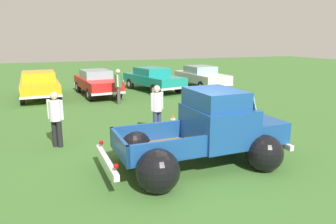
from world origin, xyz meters
TOP-DOWN VIEW (x-y plane):
  - ground_plane at (0.00, 0.00)m, footprint 80.00×80.00m
  - vintage_pickup_truck at (0.39, 0.00)m, footprint 4.64×2.81m
  - show_car_0 at (-3.62, 11.49)m, footprint 2.05×4.74m
  - show_car_1 at (-0.57, 11.21)m, footprint 2.15×4.80m
  - show_car_2 at (2.91, 11.46)m, footprint 2.83×4.96m
  - show_car_3 at (6.24, 11.39)m, footprint 2.07×4.54m
  - spectator_0 at (-0.00, 8.29)m, footprint 0.44×0.53m
  - spectator_1 at (-3.16, 2.78)m, footprint 0.48×0.48m
  - spectator_2 at (0.01, 2.80)m, footprint 0.53×0.44m
  - lane_cone_0 at (0.65, 2.96)m, footprint 0.36×0.36m

SIDE VIEW (x-z plane):
  - ground_plane at x=0.00m, z-range 0.00..0.00m
  - lane_cone_0 at x=0.65m, z-range 0.00..0.63m
  - vintage_pickup_truck at x=0.39m, z-range -0.22..1.74m
  - show_car_1 at x=-0.57m, z-range 0.07..1.50m
  - show_car_3 at x=6.24m, z-range 0.07..1.50m
  - show_car_2 at x=2.91m, z-range 0.07..1.50m
  - show_car_0 at x=-3.62m, z-range 0.07..1.50m
  - spectator_1 at x=-3.16m, z-range 0.11..1.78m
  - spectator_2 at x=0.01m, z-range 0.12..1.79m
  - spectator_0 at x=0.00m, z-range 0.12..1.85m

